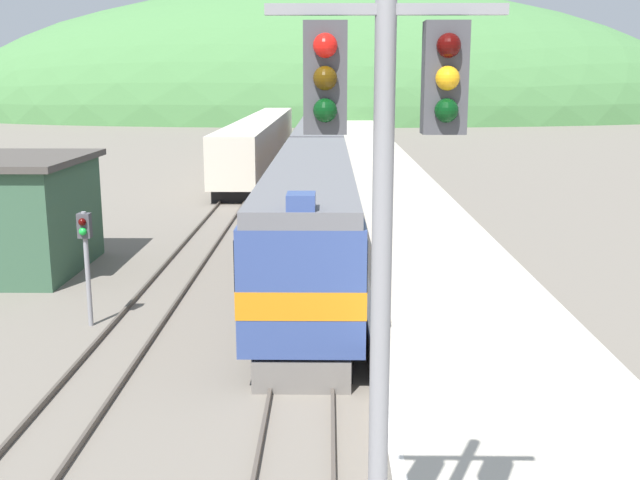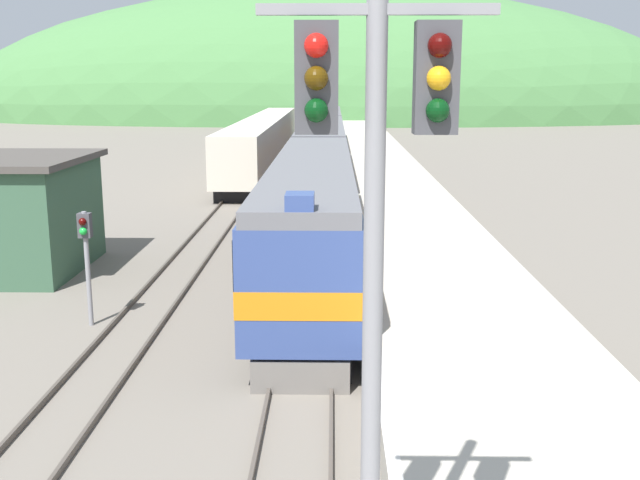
% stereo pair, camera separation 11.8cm
% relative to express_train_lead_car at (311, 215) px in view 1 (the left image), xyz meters
% --- Properties ---
extents(track_main, '(1.52, 180.00, 0.16)m').
position_rel_express_train_lead_car_xyz_m(track_main, '(0.00, 45.81, -2.25)').
color(track_main, '#4C443D').
rests_on(track_main, ground).
extents(track_siding, '(1.52, 180.00, 0.16)m').
position_rel_express_train_lead_car_xyz_m(track_siding, '(-4.99, 45.81, -2.25)').
color(track_siding, '#4C443D').
rests_on(track_siding, ground).
extents(platform, '(5.37, 140.00, 1.09)m').
position_rel_express_train_lead_car_xyz_m(platform, '(4.30, 25.81, -1.79)').
color(platform, '#BCB5A5').
rests_on(platform, ground).
extents(distant_hills, '(140.05, 63.02, 46.33)m').
position_rel_express_train_lead_car_xyz_m(distant_hills, '(0.00, 115.06, -2.33)').
color(distant_hills, '#477A42').
rests_on(distant_hills, ground).
extents(express_train_lead_car, '(2.98, 21.12, 4.61)m').
position_rel_express_train_lead_car_xyz_m(express_train_lead_car, '(0.00, 0.00, 0.00)').
color(express_train_lead_car, black).
rests_on(express_train_lead_car, ground).
extents(carriage_second, '(2.97, 20.55, 4.25)m').
position_rel_express_train_lead_car_xyz_m(carriage_second, '(0.00, 21.95, -0.01)').
color(carriage_second, black).
rests_on(carriage_second, ground).
extents(carriage_third, '(2.97, 20.55, 4.25)m').
position_rel_express_train_lead_car_xyz_m(carriage_third, '(0.00, 43.38, -0.01)').
color(carriage_third, black).
rests_on(carriage_third, ground).
extents(siding_train, '(2.90, 41.77, 3.90)m').
position_rel_express_train_lead_car_xyz_m(siding_train, '(-4.99, 36.53, -0.31)').
color(siding_train, black).
rests_on(siding_train, ground).
extents(signal_mast_main, '(2.20, 0.42, 8.63)m').
position_rel_express_train_lead_car_xyz_m(signal_mast_main, '(1.14, -19.32, 3.35)').
color(signal_mast_main, gray).
rests_on(signal_mast_main, ground).
extents(signal_post_siding, '(0.36, 0.42, 3.41)m').
position_rel_express_train_lead_car_xyz_m(signal_post_siding, '(-6.37, -5.49, 0.13)').
color(signal_post_siding, gray).
rests_on(signal_post_siding, ground).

